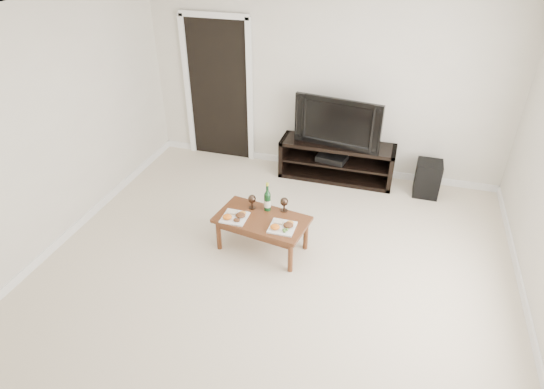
{
  "coord_description": "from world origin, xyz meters",
  "views": [
    {
      "loc": [
        1.04,
        -3.2,
        3.3
      ],
      "look_at": [
        -0.14,
        0.74,
        0.7
      ],
      "focal_mm": 30.0,
      "sensor_mm": 36.0,
      "label": 1
    }
  ],
  "objects_px": {
    "television": "(340,120)",
    "coffee_table": "(262,233)",
    "subwoofer": "(427,179)",
    "media_console": "(336,161)"
  },
  "relations": [
    {
      "from": "television",
      "to": "coffee_table",
      "type": "xyz_separation_m",
      "value": [
        -0.52,
        -1.83,
        -0.68
      ]
    },
    {
      "from": "television",
      "to": "coffee_table",
      "type": "height_order",
      "value": "television"
    },
    {
      "from": "coffee_table",
      "to": "subwoofer",
      "type": "bearing_deg",
      "value": 44.68
    },
    {
      "from": "coffee_table",
      "to": "television",
      "type": "bearing_deg",
      "value": 74.11
    },
    {
      "from": "television",
      "to": "media_console",
      "type": "bearing_deg",
      "value": 0.0
    },
    {
      "from": "media_console",
      "to": "subwoofer",
      "type": "bearing_deg",
      "value": -3.8
    },
    {
      "from": "television",
      "to": "coffee_table",
      "type": "relative_size",
      "value": 1.18
    },
    {
      "from": "media_console",
      "to": "coffee_table",
      "type": "relative_size",
      "value": 1.58
    },
    {
      "from": "television",
      "to": "subwoofer",
      "type": "height_order",
      "value": "television"
    },
    {
      "from": "media_console",
      "to": "television",
      "type": "bearing_deg",
      "value": 0.0
    }
  ]
}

